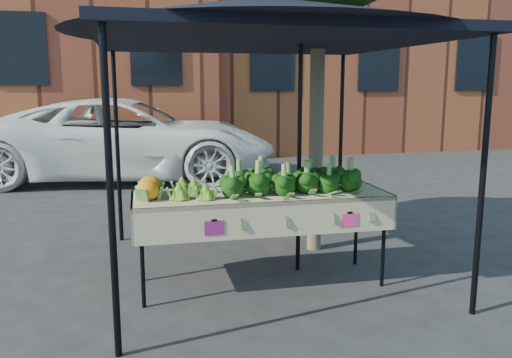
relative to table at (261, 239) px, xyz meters
name	(u,v)px	position (x,y,z in m)	size (l,w,h in m)	color
ground	(260,279)	(0.02, 0.12, -0.45)	(90.00, 90.00, 0.00)	#242426
table	(261,239)	(0.00, 0.00, 0.00)	(2.42, 0.85, 0.90)	beige
canopy	(264,139)	(0.12, 0.36, 0.92)	(3.16, 3.16, 2.74)	black
broccoli_heap	(288,177)	(0.27, 0.03, 0.59)	(1.39, 0.59, 0.28)	#0F340C
romanesco_cluster	(190,184)	(-0.67, 0.04, 0.56)	(0.44, 0.58, 0.21)	#6FAE23
cauliflower_pair	(149,187)	(-1.04, 0.07, 0.55)	(0.24, 0.44, 0.19)	orange
vehicle	(124,30)	(-1.19, 6.19, 2.51)	(2.73, 1.65, 5.92)	white
street_tree	(318,46)	(0.88, 0.91, 1.88)	(2.37, 2.37, 4.67)	#1E4C14
building_right	(367,17)	(7.02, 12.62, 3.80)	(12.00, 8.00, 8.50)	brown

